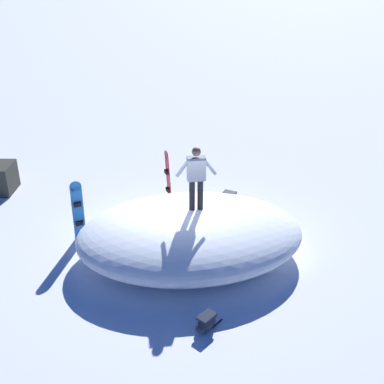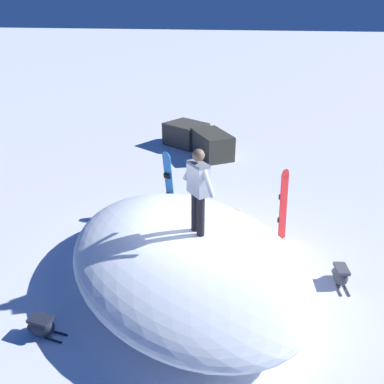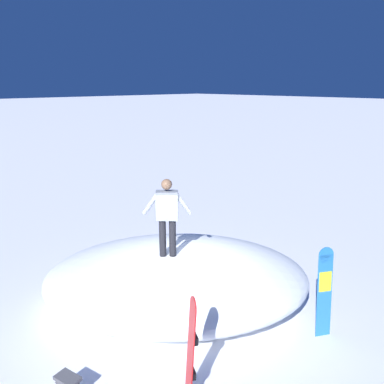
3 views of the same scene
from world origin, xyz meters
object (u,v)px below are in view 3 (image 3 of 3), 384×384
(snowboard_primary_upright, at_px, (324,290))
(backpack_near, at_px, (181,244))
(snowboarder_standing, at_px, (167,213))
(snowboard_secondary_upright, at_px, (191,350))

(snowboard_primary_upright, xyz_separation_m, backpack_near, (-4.60, 0.65, -0.72))
(snowboarder_standing, bearing_deg, snowboard_primary_upright, 29.24)
(snowboard_secondary_upright, relative_size, backpack_near, 2.59)
(snowboard_primary_upright, bearing_deg, backpack_near, 171.97)
(snowboard_primary_upright, height_order, snowboard_secondary_upright, snowboard_secondary_upright)
(snowboard_primary_upright, bearing_deg, snowboard_secondary_upright, -99.85)
(backpack_near, bearing_deg, snowboard_primary_upright, -8.03)
(snowboarder_standing, relative_size, snowboard_secondary_upright, 0.92)
(snowboarder_standing, xyz_separation_m, snowboard_secondary_upright, (2.16, -1.43, -1.19))
(snowboard_primary_upright, height_order, backpack_near, snowboard_primary_upright)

